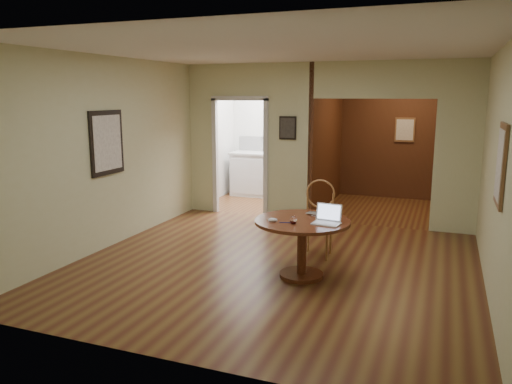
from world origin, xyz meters
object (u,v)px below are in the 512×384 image
at_px(dining_table, 302,235).
at_px(chair, 319,214).
at_px(open_laptop, 328,218).
at_px(closed_laptop, 318,215).

bearing_deg(dining_table, chair, 91.37).
relative_size(chair, open_laptop, 3.14).
height_order(dining_table, chair, chair).
xyz_separation_m(dining_table, closed_laptop, (0.13, 0.24, 0.20)).
xyz_separation_m(open_laptop, closed_laptop, (-0.18, 0.27, -0.05)).
height_order(chair, open_laptop, chair).
bearing_deg(chair, dining_table, -91.98).
xyz_separation_m(chair, closed_laptop, (0.15, -0.66, 0.15)).
distance_m(chair, open_laptop, 1.01).
bearing_deg(closed_laptop, dining_table, -109.17).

